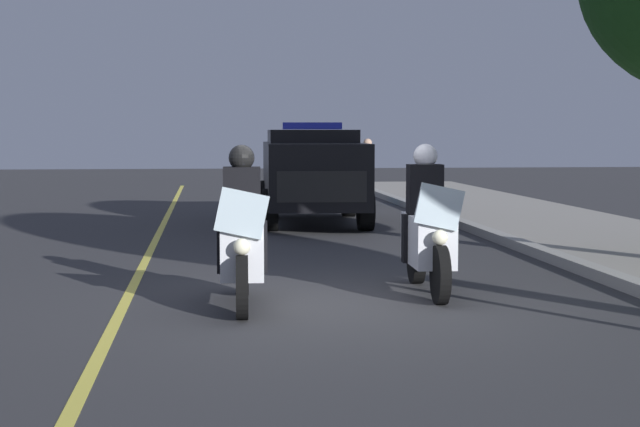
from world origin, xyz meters
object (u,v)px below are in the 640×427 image
object	(u,v)px
cyclist_background	(368,171)
police_motorcycle_lead_left	(242,241)
police_suv	(312,171)
police_motorcycle_lead_right	(428,233)

from	to	relation	value
cyclist_background	police_motorcycle_lead_left	bearing A→B (deg)	-14.23
police_suv	cyclist_background	xyz separation A→B (m)	(-5.15, 1.97, -0.22)
police_motorcycle_lead_left	cyclist_background	world-z (taller)	police_motorcycle_lead_left
police_motorcycle_lead_left	police_motorcycle_lead_right	distance (m)	2.24
police_motorcycle_lead_left	police_suv	distance (m)	9.67
police_motorcycle_lead_right	cyclist_background	world-z (taller)	police_motorcycle_lead_right
police_motorcycle_lead_left	cyclist_background	size ratio (longest dim) A/B	1.22
police_motorcycle_lead_right	cyclist_background	distance (m)	14.13
police_suv	police_motorcycle_lead_left	bearing A→B (deg)	-10.42
cyclist_background	police_motorcycle_lead_right	bearing A→B (deg)	-6.37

